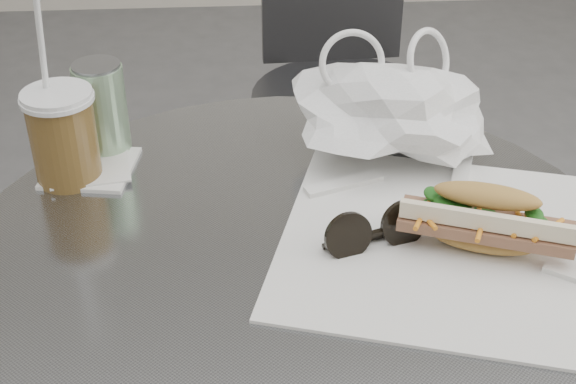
{
  "coord_description": "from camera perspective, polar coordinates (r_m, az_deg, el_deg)",
  "views": [
    {
      "loc": [
        -0.06,
        -0.51,
        1.28
      ],
      "look_at": [
        -0.01,
        0.24,
        0.79
      ],
      "focal_mm": 50.0,
      "sensor_mm": 36.0,
      "label": 1
    }
  ],
  "objects": [
    {
      "name": "chair_far",
      "position": [
        1.87,
        3.71,
        3.45
      ],
      "size": [
        0.41,
        0.42,
        0.78
      ],
      "rotation": [
        0.0,
        0.0,
        3.19
      ],
      "color": "#313133",
      "rests_on": "ground"
    },
    {
      "name": "sandwich_paper",
      "position": [
        0.91,
        11.33,
        -3.56
      ],
      "size": [
        0.45,
        0.44,
        0.0
      ],
      "primitive_type": "cube",
      "rotation": [
        0.0,
        0.0,
        -0.29
      ],
      "color": "white",
      "rests_on": "cafe_table"
    },
    {
      "name": "banh_mi",
      "position": [
        0.89,
        13.86,
        -1.94
      ],
      "size": [
        0.24,
        0.16,
        0.08
      ],
      "rotation": [
        0.0,
        0.0,
        -0.35
      ],
      "color": "#BA9546",
      "rests_on": "sandwich_paper"
    },
    {
      "name": "iced_coffee",
      "position": [
        1.02,
        -15.71,
        3.96
      ],
      "size": [
        0.09,
        0.09,
        0.26
      ],
      "color": "brown",
      "rests_on": "cafe_table"
    },
    {
      "name": "sunglasses",
      "position": [
        0.89,
        6.2,
        -2.86
      ],
      "size": [
        0.12,
        0.06,
        0.05
      ],
      "rotation": [
        0.0,
        0.0,
        0.29
      ],
      "color": "black",
      "rests_on": "cafe_table"
    },
    {
      "name": "plastic_bag",
      "position": [
        1.04,
        7.26,
        5.5
      ],
      "size": [
        0.29,
        0.26,
        0.12
      ],
      "primitive_type": null,
      "rotation": [
        0.0,
        0.0,
        0.41
      ],
      "color": "white",
      "rests_on": "cafe_table"
    },
    {
      "name": "napkin_stack",
      "position": [
        1.06,
        -13.87,
        1.72
      ],
      "size": [
        0.12,
        0.12,
        0.01
      ],
      "color": "white",
      "rests_on": "cafe_table"
    },
    {
      "name": "drink_can",
      "position": [
        1.07,
        -13.1,
        5.8
      ],
      "size": [
        0.07,
        0.07,
        0.12
      ],
      "color": "#65A761",
      "rests_on": "cafe_table"
    }
  ]
}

